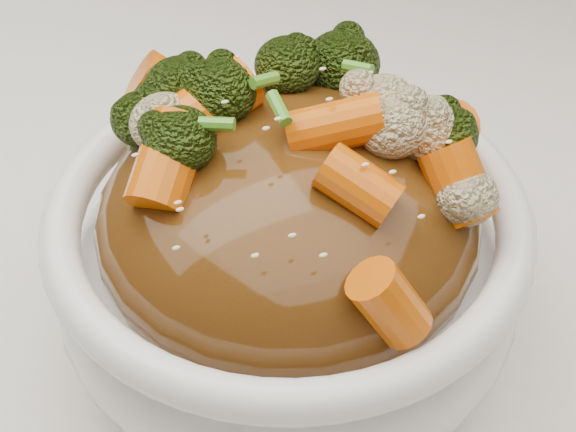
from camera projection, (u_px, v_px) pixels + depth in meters
name	position (u px, v px, depth m)	size (l,w,h in m)	color
tablecloth	(237.00, 332.00, 0.50)	(1.20, 0.80, 0.04)	white
bowl	(288.00, 266.00, 0.44)	(0.23, 0.23, 0.09)	white
sauce_base	(288.00, 221.00, 0.42)	(0.18, 0.18, 0.10)	#4E2B0D
carrots	(288.00, 108.00, 0.38)	(0.18, 0.18, 0.05)	#DF6007
broccoli	(288.00, 110.00, 0.38)	(0.18, 0.18, 0.05)	black
cauliflower	(288.00, 114.00, 0.38)	(0.18, 0.18, 0.04)	beige
scallions	(288.00, 106.00, 0.38)	(0.14, 0.14, 0.02)	#479121
sesame_seeds	(288.00, 106.00, 0.38)	(0.17, 0.17, 0.01)	beige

